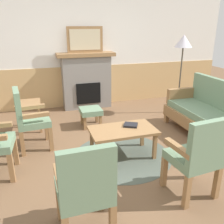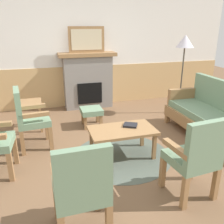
{
  "view_description": "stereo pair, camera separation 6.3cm",
  "coord_description": "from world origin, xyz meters",
  "px_view_note": "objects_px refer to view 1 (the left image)",
  "views": [
    {
      "loc": [
        -1.1,
        -3.17,
        1.88
      ],
      "look_at": [
        0.0,
        0.35,
        0.55
      ],
      "focal_mm": 39.1,
      "sensor_mm": 36.0,
      "label": 1
    },
    {
      "loc": [
        -1.04,
        -3.19,
        1.88
      ],
      "look_at": [
        0.0,
        0.35,
        0.55
      ],
      "focal_mm": 39.1,
      "sensor_mm": 36.0,
      "label": 2
    }
  ],
  "objects_px": {
    "couch": "(210,116)",
    "book_on_table": "(131,125)",
    "fireplace": "(87,80)",
    "side_table": "(28,108)",
    "floor_lamp_by_couch": "(183,46)",
    "armchair_near_fireplace": "(28,117)",
    "armchair_front_left": "(197,154)",
    "armchair_front_center": "(85,187)",
    "framed_picture": "(85,40)",
    "coffee_table": "(123,132)",
    "footstool": "(91,112)"
  },
  "relations": [
    {
      "from": "book_on_table",
      "to": "floor_lamp_by_couch",
      "type": "height_order",
      "value": "floor_lamp_by_couch"
    },
    {
      "from": "framed_picture",
      "to": "book_on_table",
      "type": "height_order",
      "value": "framed_picture"
    },
    {
      "from": "fireplace",
      "to": "coffee_table",
      "type": "bearing_deg",
      "value": -89.45
    },
    {
      "from": "framed_picture",
      "to": "book_on_table",
      "type": "xyz_separation_m",
      "value": [
        0.18,
        -2.38,
        -1.1
      ]
    },
    {
      "from": "fireplace",
      "to": "footstool",
      "type": "height_order",
      "value": "fireplace"
    },
    {
      "from": "footstool",
      "to": "couch",
      "type": "bearing_deg",
      "value": -30.46
    },
    {
      "from": "couch",
      "to": "armchair_front_left",
      "type": "height_order",
      "value": "same"
    },
    {
      "from": "framed_picture",
      "to": "footstool",
      "type": "bearing_deg",
      "value": -98.41
    },
    {
      "from": "coffee_table",
      "to": "armchair_front_left",
      "type": "relative_size",
      "value": 0.98
    },
    {
      "from": "book_on_table",
      "to": "armchair_front_center",
      "type": "distance_m",
      "value": 1.68
    },
    {
      "from": "fireplace",
      "to": "side_table",
      "type": "xyz_separation_m",
      "value": [
        -1.3,
        -1.03,
        -0.22
      ]
    },
    {
      "from": "armchair_near_fireplace",
      "to": "framed_picture",
      "type": "bearing_deg",
      "value": 54.19
    },
    {
      "from": "framed_picture",
      "to": "floor_lamp_by_couch",
      "type": "distance_m",
      "value": 2.11
    },
    {
      "from": "armchair_front_center",
      "to": "side_table",
      "type": "height_order",
      "value": "armchair_front_center"
    },
    {
      "from": "couch",
      "to": "book_on_table",
      "type": "xyz_separation_m",
      "value": [
        -1.51,
        -0.1,
        0.06
      ]
    },
    {
      "from": "armchair_front_left",
      "to": "side_table",
      "type": "height_order",
      "value": "armchair_front_left"
    },
    {
      "from": "fireplace",
      "to": "armchair_front_left",
      "type": "relative_size",
      "value": 1.33
    },
    {
      "from": "armchair_front_center",
      "to": "floor_lamp_by_couch",
      "type": "distance_m",
      "value": 3.93
    },
    {
      "from": "armchair_near_fireplace",
      "to": "side_table",
      "type": "distance_m",
      "value": 0.76
    },
    {
      "from": "armchair_front_left",
      "to": "book_on_table",
      "type": "bearing_deg",
      "value": 105.2
    },
    {
      "from": "coffee_table",
      "to": "side_table",
      "type": "bearing_deg",
      "value": 133.12
    },
    {
      "from": "fireplace",
      "to": "coffee_table",
      "type": "relative_size",
      "value": 1.35
    },
    {
      "from": "couch",
      "to": "armchair_front_center",
      "type": "bearing_deg",
      "value": -149.46
    },
    {
      "from": "armchair_front_left",
      "to": "side_table",
      "type": "relative_size",
      "value": 1.78
    },
    {
      "from": "fireplace",
      "to": "couch",
      "type": "height_order",
      "value": "fireplace"
    },
    {
      "from": "footstool",
      "to": "fireplace",
      "type": "bearing_deg",
      "value": 81.58
    },
    {
      "from": "armchair_near_fireplace",
      "to": "side_table",
      "type": "relative_size",
      "value": 1.78
    },
    {
      "from": "coffee_table",
      "to": "armchair_front_center",
      "type": "height_order",
      "value": "armchair_front_center"
    },
    {
      "from": "fireplace",
      "to": "floor_lamp_by_couch",
      "type": "xyz_separation_m",
      "value": [
        1.86,
        -0.99,
        0.8
      ]
    },
    {
      "from": "armchair_near_fireplace",
      "to": "side_table",
      "type": "bearing_deg",
      "value": 91.04
    },
    {
      "from": "fireplace",
      "to": "floor_lamp_by_couch",
      "type": "height_order",
      "value": "floor_lamp_by_couch"
    },
    {
      "from": "book_on_table",
      "to": "armchair_front_center",
      "type": "bearing_deg",
      "value": -125.33
    },
    {
      "from": "framed_picture",
      "to": "floor_lamp_by_couch",
      "type": "xyz_separation_m",
      "value": [
        1.86,
        -0.99,
        -0.11
      ]
    },
    {
      "from": "side_table",
      "to": "floor_lamp_by_couch",
      "type": "xyz_separation_m",
      "value": [
        3.16,
        0.04,
        1.02
      ]
    },
    {
      "from": "fireplace",
      "to": "framed_picture",
      "type": "distance_m",
      "value": 0.91
    },
    {
      "from": "floor_lamp_by_couch",
      "to": "side_table",
      "type": "bearing_deg",
      "value": -179.21
    },
    {
      "from": "book_on_table",
      "to": "floor_lamp_by_couch",
      "type": "distance_m",
      "value": 2.4
    },
    {
      "from": "armchair_front_left",
      "to": "armchair_front_center",
      "type": "height_order",
      "value": "same"
    },
    {
      "from": "book_on_table",
      "to": "armchair_near_fireplace",
      "type": "relative_size",
      "value": 0.2
    },
    {
      "from": "armchair_near_fireplace",
      "to": "floor_lamp_by_couch",
      "type": "height_order",
      "value": "floor_lamp_by_couch"
    },
    {
      "from": "armchair_near_fireplace",
      "to": "fireplace",
      "type": "bearing_deg",
      "value": 54.19
    },
    {
      "from": "fireplace",
      "to": "book_on_table",
      "type": "height_order",
      "value": "fireplace"
    },
    {
      "from": "couch",
      "to": "armchair_near_fireplace",
      "type": "xyz_separation_m",
      "value": [
        -2.98,
        0.49,
        0.14
      ]
    },
    {
      "from": "armchair_near_fireplace",
      "to": "armchair_front_center",
      "type": "xyz_separation_m",
      "value": [
        0.5,
        -1.95,
        0.0
      ]
    },
    {
      "from": "book_on_table",
      "to": "footstool",
      "type": "xyz_separation_m",
      "value": [
        -0.35,
        1.19,
        -0.17
      ]
    },
    {
      "from": "couch",
      "to": "armchair_front_center",
      "type": "distance_m",
      "value": 2.88
    },
    {
      "from": "armchair_near_fireplace",
      "to": "armchair_front_left",
      "type": "bearing_deg",
      "value": -44.63
    },
    {
      "from": "couch",
      "to": "floor_lamp_by_couch",
      "type": "distance_m",
      "value": 1.67
    },
    {
      "from": "framed_picture",
      "to": "fireplace",
      "type": "bearing_deg",
      "value": -90.0
    },
    {
      "from": "book_on_table",
      "to": "armchair_front_center",
      "type": "relative_size",
      "value": 0.2
    }
  ]
}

